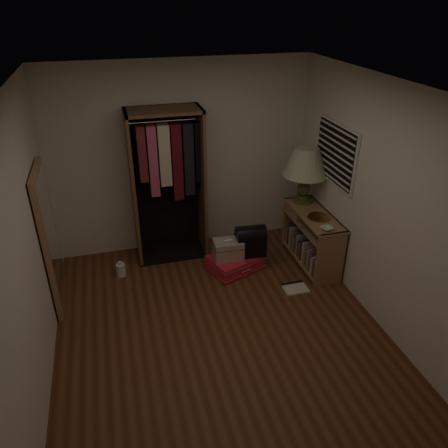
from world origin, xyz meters
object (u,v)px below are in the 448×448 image
Objects in this scene: open_wardrobe at (168,172)px; train_case at (228,249)px; black_bag at (250,240)px; white_jug at (121,270)px; floor_mirror at (50,240)px; console_bookshelf at (311,236)px; table_lamp at (306,163)px; pink_suitcase at (235,262)px.

open_wardrobe is 5.23× the size of train_case.
black_bag reaches higher than white_jug.
console_bookshelf is at bearing 0.71° from floor_mirror.
train_case is 0.32m from black_bag.
table_lamp is (0.01, 0.35, 0.92)m from console_bookshelf.
white_jug is at bearing 175.47° from black_bag.
table_lamp is at bearing 17.01° from train_case.
white_jug is at bearing -179.40° from table_lamp.
floor_mirror is 3.30m from table_lamp.
white_jug reaches higher than pink_suitcase.
open_wardrobe is 1.42m from white_jug.
console_bookshelf reaches higher than white_jug.
console_bookshelf is 3.27m from floor_mirror.
table_lamp is at bearing 22.21° from black_bag.
pink_suitcase is 2.06× the size of train_case.
train_case is 1.53m from table_lamp.
console_bookshelf is 1.08m from pink_suitcase.
open_wardrobe is 9.71× the size of white_jug.
black_bag is at bearing 175.21° from console_bookshelf.
pink_suitcase is (2.20, 0.11, -0.75)m from floor_mirror.
black_bag is (0.31, 0.02, 0.08)m from train_case.
white_jug is at bearing 171.51° from train_case.
pink_suitcase is at bearing -176.87° from black_bag.
pink_suitcase is 0.38m from black_bag.
floor_mirror is at bearing -173.20° from table_lamp.
pink_suitcase is at bearing 176.01° from console_bookshelf.
white_jug is (-0.76, -0.41, -1.13)m from open_wardrobe.
train_case is (0.63, -0.68, -0.88)m from open_wardrobe.
pink_suitcase is at bearing -165.28° from table_lamp.
pink_suitcase is at bearing -42.16° from open_wardrobe.
open_wardrobe is 1.21× the size of floor_mirror.
train_case is at bearing 171.78° from pink_suitcase.
console_bookshelf is at bearing -24.28° from pink_suitcase.
table_lamp reaches higher than console_bookshelf.
open_wardrobe reaches higher than white_jug.
train_case is 0.94× the size of black_bag.
table_lamp is at bearing 6.80° from floor_mirror.
floor_mirror is 2.11× the size of table_lamp.
console_bookshelf is 0.55× the size of open_wardrobe.
floor_mirror is 4.33× the size of train_case.
white_jug is (-2.52, 0.32, -0.30)m from console_bookshelf.
black_bag is 1.99× the size of white_jug.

